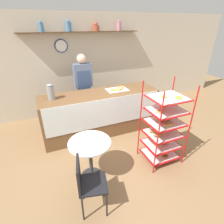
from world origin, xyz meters
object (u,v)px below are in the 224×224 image
pastry_rack (163,128)px  cafe_chair (86,181)px  person_worker (84,87)px  coffee_carafe (51,92)px  cafe_table (90,151)px  donut_tray_counter (117,89)px

pastry_rack → cafe_chair: bearing=-163.3°
person_worker → coffee_carafe: person_worker is taller
person_worker → cafe_chair: (-0.66, -2.55, -0.43)m
person_worker → cafe_chair: person_worker is taller
pastry_rack → cafe_table: (-1.38, 0.08, -0.16)m
cafe_table → donut_tray_counter: size_ratio=1.52×
pastry_rack → donut_tray_counter: pastry_rack is taller
coffee_carafe → donut_tray_counter: 1.50m
cafe_chair → donut_tray_counter: bearing=-21.4°
pastry_rack → cafe_table: pastry_rack is taller
person_worker → cafe_chair: size_ratio=1.99×
cafe_table → donut_tray_counter: donut_tray_counter is taller
person_worker → donut_tray_counter: bearing=-43.6°
cafe_table → cafe_chair: size_ratio=0.83×
pastry_rack → cafe_chair: (-1.60, -0.48, -0.16)m
pastry_rack → coffee_carafe: 2.34m
cafe_table → donut_tray_counter: (1.10, 1.36, 0.47)m
person_worker → pastry_rack: bearing=-65.6°
pastry_rack → coffee_carafe: size_ratio=4.68×
coffee_carafe → person_worker: bearing=36.5°
cafe_table → coffee_carafe: size_ratio=2.23×
cafe_chair → pastry_rack: bearing=-60.1°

